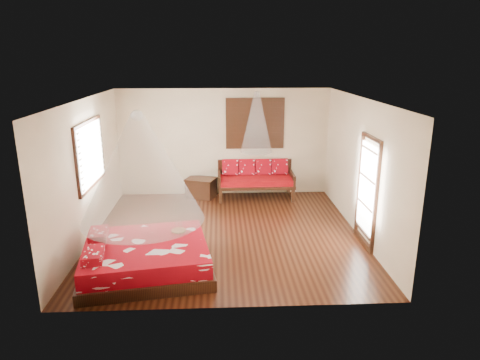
# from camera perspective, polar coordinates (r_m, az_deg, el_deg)

# --- Properties ---
(room) EXTENTS (5.54, 5.54, 2.84)m
(room) POSITION_cam_1_polar(r_m,az_deg,el_deg) (8.60, -1.93, 1.44)
(room) COLOR black
(room) RESTS_ON ground
(bed) EXTENTS (2.44, 2.27, 0.64)m
(bed) POSITION_cam_1_polar(r_m,az_deg,el_deg) (7.67, -12.52, -10.03)
(bed) COLOR black
(bed) RESTS_ON floor
(daybed) EXTENTS (1.97, 0.87, 0.98)m
(daybed) POSITION_cam_1_polar(r_m,az_deg,el_deg) (11.18, 2.08, 0.29)
(daybed) COLOR black
(daybed) RESTS_ON floor
(storage_chest) EXTENTS (0.88, 0.77, 0.51)m
(storage_chest) POSITION_cam_1_polar(r_m,az_deg,el_deg) (11.29, -5.22, -1.01)
(storage_chest) COLOR black
(storage_chest) RESTS_ON floor
(shutter_panel) EXTENTS (1.52, 0.06, 1.32)m
(shutter_panel) POSITION_cam_1_polar(r_m,az_deg,el_deg) (11.20, 2.02, 7.54)
(shutter_panel) COLOR black
(shutter_panel) RESTS_ON wall_back
(window_left) EXTENTS (0.10, 1.74, 1.34)m
(window_left) POSITION_cam_1_polar(r_m,az_deg,el_deg) (9.10, -19.31, 3.30)
(window_left) COLOR black
(window_left) RESTS_ON wall_left
(glazed_door) EXTENTS (0.08, 1.02, 2.16)m
(glazed_door) POSITION_cam_1_polar(r_m,az_deg,el_deg) (8.60, 16.58, -1.54)
(glazed_door) COLOR black
(glazed_door) RESTS_ON floor
(wine_tray) EXTENTS (0.27, 0.27, 0.22)m
(wine_tray) POSITION_cam_1_polar(r_m,az_deg,el_deg) (7.95, -8.19, -6.41)
(wine_tray) COLOR brown
(wine_tray) RESTS_ON bed
(mosquito_net_main) EXTENTS (2.04, 2.04, 1.80)m
(mosquito_net_main) POSITION_cam_1_polar(r_m,az_deg,el_deg) (7.12, -13.14, 1.60)
(mosquito_net_main) COLOR white
(mosquito_net_main) RESTS_ON ceiling
(mosquito_net_daybed) EXTENTS (0.80, 0.80, 1.50)m
(mosquito_net_daybed) POSITION_cam_1_polar(r_m,az_deg,el_deg) (10.73, 2.23, 7.69)
(mosquito_net_daybed) COLOR white
(mosquito_net_daybed) RESTS_ON ceiling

